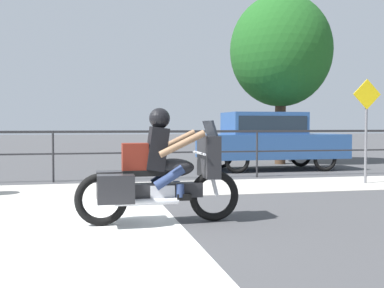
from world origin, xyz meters
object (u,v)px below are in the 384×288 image
(street_sign, at_px, (366,118))
(tree_behind_sign, at_px, (281,51))
(motorcycle, at_px, (159,173))
(parked_car, at_px, (268,137))

(street_sign, bearing_deg, tree_behind_sign, 87.51)
(tree_behind_sign, bearing_deg, motorcycle, -121.58)
(parked_car, height_order, street_sign, street_sign)
(motorcycle, bearing_deg, parked_car, 54.45)
(motorcycle, distance_m, street_sign, 6.40)
(parked_car, relative_size, tree_behind_sign, 0.74)
(motorcycle, relative_size, tree_behind_sign, 0.39)
(motorcycle, xyz_separation_m, tree_behind_sign, (5.58, 9.08, 3.21))
(parked_car, bearing_deg, tree_behind_sign, 55.34)
(street_sign, bearing_deg, parked_car, 104.55)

